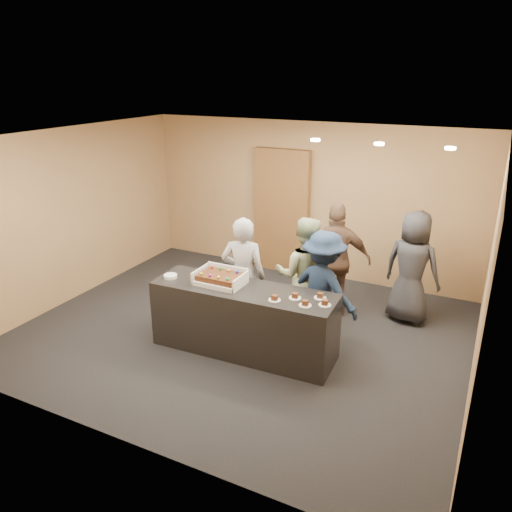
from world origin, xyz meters
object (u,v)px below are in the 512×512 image
object	(u,v)px
serving_counter	(244,320)
plate_stack	(171,276)
sheet_cake	(220,277)
person_brown_extra	(336,260)
person_sage_man	(304,275)
cake_box	(221,280)
storage_cabinet	(282,212)
person_navy_man	(323,289)
person_dark_suit	(412,267)
person_server_grey	(243,277)

from	to	relation	value
serving_counter	plate_stack	bearing A→B (deg)	-175.08
sheet_cake	person_brown_extra	distance (m)	1.90
person_sage_man	cake_box	bearing A→B (deg)	30.89
serving_counter	cake_box	size ratio (longest dim) A/B	3.86
sheet_cake	plate_stack	xyz separation A→B (m)	(-0.69, -0.12, -0.08)
storage_cabinet	person_sage_man	size ratio (longest dim) A/B	1.34
cake_box	person_brown_extra	xyz separation A→B (m)	(1.06, 1.54, -0.08)
plate_stack	person_navy_man	xyz separation A→B (m)	(1.87, 0.79, -0.13)
storage_cabinet	person_navy_man	world-z (taller)	storage_cabinet
sheet_cake	person_navy_man	world-z (taller)	person_navy_man
cake_box	person_brown_extra	distance (m)	1.87
person_sage_man	person_navy_man	bearing A→B (deg)	129.57
cake_box	person_sage_man	size ratio (longest dim) A/B	0.37
cake_box	plate_stack	bearing A→B (deg)	-168.03
person_navy_man	person_dark_suit	world-z (taller)	person_dark_suit
sheet_cake	storage_cabinet	bearing A→B (deg)	97.45
cake_box	plate_stack	world-z (taller)	cake_box
person_navy_man	serving_counter	bearing A→B (deg)	55.41
person_navy_man	storage_cabinet	bearing A→B (deg)	-37.63
serving_counter	plate_stack	size ratio (longest dim) A/B	13.77
storage_cabinet	person_dark_suit	size ratio (longest dim) A/B	1.34
cake_box	person_dark_suit	size ratio (longest dim) A/B	0.37
cake_box	storage_cabinet	bearing A→B (deg)	97.52
storage_cabinet	person_server_grey	size ratio (longest dim) A/B	1.32
person_sage_man	plate_stack	bearing A→B (deg)	17.89
cake_box	person_navy_man	size ratio (longest dim) A/B	0.39
plate_stack	person_dark_suit	distance (m)	3.43
person_brown_extra	person_dark_suit	distance (m)	1.09
cake_box	plate_stack	xyz separation A→B (m)	(-0.69, -0.15, -0.02)
person_navy_man	sheet_cake	bearing A→B (deg)	46.45
plate_stack	person_server_grey	distance (m)	0.98
serving_counter	sheet_cake	distance (m)	0.64
cake_box	sheet_cake	size ratio (longest dim) A/B	1.18
cake_box	person_server_grey	bearing A→B (deg)	76.49
sheet_cake	person_dark_suit	distance (m)	2.81
storage_cabinet	person_sage_man	world-z (taller)	storage_cabinet
sheet_cake	person_dark_suit	size ratio (longest dim) A/B	0.32
plate_stack	person_brown_extra	bearing A→B (deg)	44.03
serving_counter	person_server_grey	bearing A→B (deg)	115.70
plate_stack	sheet_cake	bearing A→B (deg)	10.14
serving_counter	person_sage_man	xyz separation A→B (m)	(0.47, 0.91, 0.38)
person_brown_extra	person_dark_suit	size ratio (longest dim) A/B	1.04
sheet_cake	person_server_grey	distance (m)	0.49
cake_box	person_server_grey	size ratio (longest dim) A/B	0.37
plate_stack	person_brown_extra	size ratio (longest dim) A/B	0.10
serving_counter	person_navy_man	xyz separation A→B (m)	(0.84, 0.66, 0.34)
serving_counter	cake_box	bearing A→B (deg)	174.20
sheet_cake	person_server_grey	size ratio (longest dim) A/B	0.31
cake_box	sheet_cake	world-z (taller)	cake_box
person_server_grey	person_sage_man	bearing A→B (deg)	-160.63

